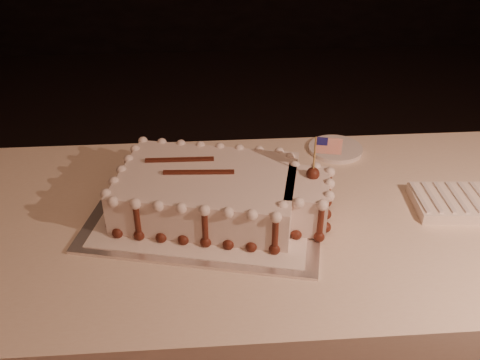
{
  "coord_description": "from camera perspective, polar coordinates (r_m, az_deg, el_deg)",
  "views": [
    {
      "loc": [
        -0.35,
        -0.47,
        1.54
      ],
      "look_at": [
        -0.27,
        0.63,
        0.84
      ],
      "focal_mm": 40.0,
      "sensor_mm": 36.0,
      "label": 1
    }
  ],
  "objects": [
    {
      "name": "side_plate",
      "position": [
        1.63,
        10.15,
        3.28
      ],
      "size": [
        0.16,
        0.16,
        0.01
      ],
      "primitive_type": "cylinder",
      "color": "silver",
      "rests_on": "banquet_table"
    },
    {
      "name": "sheet_cake",
      "position": [
        1.31,
        -2.19,
        -1.35
      ],
      "size": [
        0.56,
        0.39,
        0.21
      ],
      "color": "silver",
      "rests_on": "doily"
    },
    {
      "name": "cake_board",
      "position": [
        1.35,
        -3.39,
        -3.23
      ],
      "size": [
        0.65,
        0.54,
        0.01
      ],
      "primitive_type": "cube",
      "rotation": [
        0.0,
        0.0,
        -0.23
      ],
      "color": "silver",
      "rests_on": "banquet_table"
    },
    {
      "name": "napkin_stack",
      "position": [
        1.46,
        22.02,
        -2.21
      ],
      "size": [
        0.22,
        0.17,
        0.03
      ],
      "color": "white",
      "rests_on": "banquet_table"
    },
    {
      "name": "banquet_table",
      "position": [
        1.62,
        9.83,
        -14.14
      ],
      "size": [
        2.4,
        0.8,
        0.75
      ],
      "primitive_type": "cube",
      "color": "beige",
      "rests_on": "ground"
    },
    {
      "name": "doily",
      "position": [
        1.35,
        -3.4,
        -3.05
      ],
      "size": [
        0.58,
        0.49,
        0.0
      ],
      "primitive_type": "cube",
      "rotation": [
        0.0,
        0.0,
        -0.23
      ],
      "color": "white",
      "rests_on": "cake_board"
    }
  ]
}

